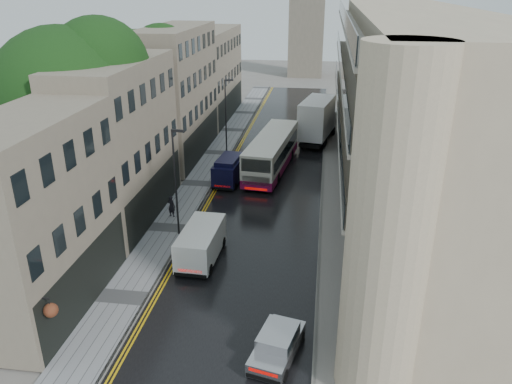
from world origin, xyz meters
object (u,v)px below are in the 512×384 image
(white_lorry, at_px, (302,124))
(white_van, at_px, (177,256))
(cream_bus, at_px, (249,164))
(silver_hatchback, at_px, (251,359))
(tree_near, at_px, (70,125))
(tree_far, at_px, (142,95))
(pedestrian, at_px, (171,206))
(navy_van, at_px, (214,174))
(lamp_post_near, at_px, (176,184))
(lamp_post_far, at_px, (226,119))

(white_lorry, xyz_separation_m, white_van, (-5.85, -25.75, -1.24))
(cream_bus, xyz_separation_m, silver_hatchback, (3.48, -22.31, -0.90))
(white_lorry, bearing_deg, tree_near, -115.97)
(tree_far, height_order, cream_bus, tree_far)
(tree_near, relative_size, pedestrian, 8.61)
(tree_far, xyz_separation_m, cream_bus, (10.52, -4.24, -4.61))
(navy_van, bearing_deg, tree_far, 147.38)
(silver_hatchback, bearing_deg, navy_van, 119.52)
(cream_bus, bearing_deg, lamp_post_near, -101.18)
(silver_hatchback, xyz_separation_m, lamp_post_near, (-6.71, 11.96, 3.02))
(cream_bus, bearing_deg, tree_near, -134.88)
(white_lorry, height_order, silver_hatchback, white_lorry)
(white_lorry, relative_size, pedestrian, 5.48)
(tree_near, xyz_separation_m, cream_bus, (10.82, 8.76, -5.33))
(tree_near, bearing_deg, navy_van, 40.14)
(tree_near, height_order, white_van, tree_near)
(tree_far, bearing_deg, white_lorry, 24.70)
(lamp_post_near, bearing_deg, cream_bus, 77.05)
(white_van, distance_m, lamp_post_near, 5.39)
(white_lorry, relative_size, navy_van, 1.89)
(tree_near, distance_m, cream_bus, 14.91)
(pedestrian, bearing_deg, lamp_post_far, -78.59)
(tree_near, xyz_separation_m, navy_van, (8.20, 6.91, -5.74))
(silver_hatchback, relative_size, pedestrian, 2.32)
(tree_far, relative_size, navy_van, 2.67)
(pedestrian, bearing_deg, tree_near, 25.36)
(silver_hatchback, bearing_deg, pedestrian, 131.63)
(silver_hatchback, distance_m, lamp_post_near, 14.05)
(silver_hatchback, bearing_deg, tree_far, 130.72)
(white_lorry, bearing_deg, lamp_post_far, -136.07)
(tree_far, height_order, silver_hatchback, tree_far)
(silver_hatchback, xyz_separation_m, lamp_post_far, (-6.67, 28.58, 3.06))
(navy_van, height_order, pedestrian, navy_van)
(silver_hatchback, bearing_deg, tree_near, 149.46)
(cream_bus, distance_m, lamp_post_near, 11.05)
(tree_near, relative_size, lamp_post_far, 1.90)
(white_van, bearing_deg, tree_far, 116.04)
(tree_near, height_order, cream_bus, tree_near)
(tree_far, bearing_deg, pedestrian, -63.31)
(white_van, xyz_separation_m, pedestrian, (-2.52, 7.09, -0.17))
(tree_far, distance_m, cream_bus, 12.25)
(tree_far, relative_size, pedestrian, 7.72)
(tree_far, bearing_deg, tree_near, -91.32)
(tree_far, xyz_separation_m, lamp_post_far, (7.33, 2.02, -2.45))
(tree_near, distance_m, navy_van, 12.16)
(pedestrian, bearing_deg, tree_far, -46.67)
(white_van, bearing_deg, lamp_post_near, 107.59)
(tree_far, distance_m, white_van, 21.57)
(pedestrian, height_order, lamp_post_far, lamp_post_far)
(white_lorry, distance_m, pedestrian, 20.50)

